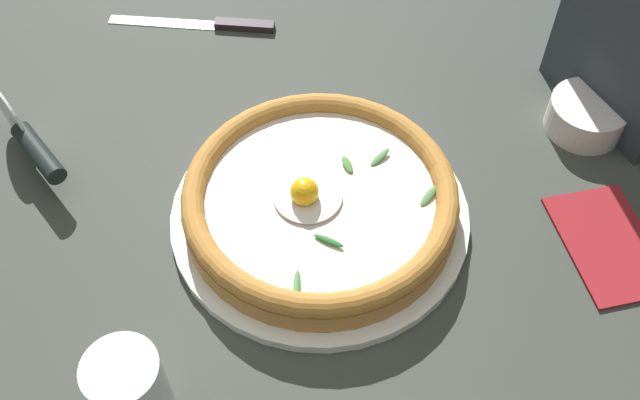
{
  "coord_description": "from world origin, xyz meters",
  "views": [
    {
      "loc": [
        -0.41,
        0.12,
        0.62
      ],
      "look_at": [
        0.03,
        0.01,
        0.03
      ],
      "focal_mm": 40.55,
      "sensor_mm": 36.0,
      "label": 1
    }
  ],
  "objects_px": {
    "pizza": "(320,199)",
    "side_bowl": "(586,116)",
    "pizza_cutter": "(31,142)",
    "table_knife": "(216,24)",
    "folded_napkin": "(609,243)",
    "drinking_glass": "(134,398)"
  },
  "relations": [
    {
      "from": "table_knife",
      "to": "drinking_glass",
      "type": "height_order",
      "value": "drinking_glass"
    },
    {
      "from": "side_bowl",
      "to": "drinking_glass",
      "type": "bearing_deg",
      "value": 113.11
    },
    {
      "from": "pizza",
      "to": "table_knife",
      "type": "distance_m",
      "value": 0.35
    },
    {
      "from": "side_bowl",
      "to": "pizza_cutter",
      "type": "distance_m",
      "value": 0.63
    },
    {
      "from": "pizza_cutter",
      "to": "drinking_glass",
      "type": "height_order",
      "value": "drinking_glass"
    },
    {
      "from": "pizza_cutter",
      "to": "folded_napkin",
      "type": "distance_m",
      "value": 0.63
    },
    {
      "from": "pizza",
      "to": "folded_napkin",
      "type": "bearing_deg",
      "value": -110.6
    },
    {
      "from": "side_bowl",
      "to": "folded_napkin",
      "type": "xyz_separation_m",
      "value": [
        -0.16,
        0.05,
        -0.02
      ]
    },
    {
      "from": "pizza",
      "to": "side_bowl",
      "type": "distance_m",
      "value": 0.34
    },
    {
      "from": "table_knife",
      "to": "drinking_glass",
      "type": "distance_m",
      "value": 0.54
    },
    {
      "from": "side_bowl",
      "to": "pizza_cutter",
      "type": "relative_size",
      "value": 0.65
    },
    {
      "from": "folded_napkin",
      "to": "side_bowl",
      "type": "bearing_deg",
      "value": -17.42
    },
    {
      "from": "pizza_cutter",
      "to": "folded_napkin",
      "type": "xyz_separation_m",
      "value": [
        -0.26,
        -0.57,
        -0.03
      ]
    },
    {
      "from": "side_bowl",
      "to": "drinking_glass",
      "type": "distance_m",
      "value": 0.59
    },
    {
      "from": "side_bowl",
      "to": "drinking_glass",
      "type": "height_order",
      "value": "drinking_glass"
    },
    {
      "from": "drinking_glass",
      "to": "folded_napkin",
      "type": "relative_size",
      "value": 0.74
    },
    {
      "from": "pizza",
      "to": "pizza_cutter",
      "type": "relative_size",
      "value": 2.07
    },
    {
      "from": "pizza_cutter",
      "to": "drinking_glass",
      "type": "relative_size",
      "value": 1.33
    },
    {
      "from": "side_bowl",
      "to": "drinking_glass",
      "type": "relative_size",
      "value": 0.87
    },
    {
      "from": "pizza_cutter",
      "to": "table_knife",
      "type": "distance_m",
      "value": 0.3
    },
    {
      "from": "side_bowl",
      "to": "folded_napkin",
      "type": "distance_m",
      "value": 0.17
    },
    {
      "from": "pizza",
      "to": "side_bowl",
      "type": "height_order",
      "value": "pizza"
    }
  ]
}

